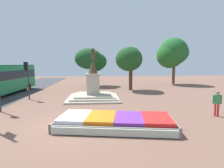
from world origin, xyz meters
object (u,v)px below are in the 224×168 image
pedestrian_with_handbag (217,102)px  flower_planter (115,122)px  traffic_light_far_corner (27,74)px  city_bus (3,78)px  statue_monument (93,90)px

pedestrian_with_handbag → flower_planter: bearing=-168.5°
traffic_light_far_corner → city_bus: 4.83m
city_bus → flower_planter: bearing=-44.3°
traffic_light_far_corner → city_bus: traffic_light_far_corner is taller
flower_planter → statue_monument: size_ratio=1.36×
city_bus → traffic_light_far_corner: bearing=-38.5°
traffic_light_far_corner → pedestrian_with_handbag: size_ratio=2.13×
statue_monument → pedestrian_with_handbag: statue_monument is taller
flower_planter → traffic_light_far_corner: (-7.74, 8.24, 2.25)m
statue_monument → city_bus: 10.66m
flower_planter → pedestrian_with_handbag: size_ratio=3.95×
city_bus → pedestrian_with_handbag: (18.51, -9.80, -0.94)m
flower_planter → statue_monument: statue_monument is taller
statue_monument → city_bus: size_ratio=0.44×
statue_monument → pedestrian_with_handbag: size_ratio=2.92×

